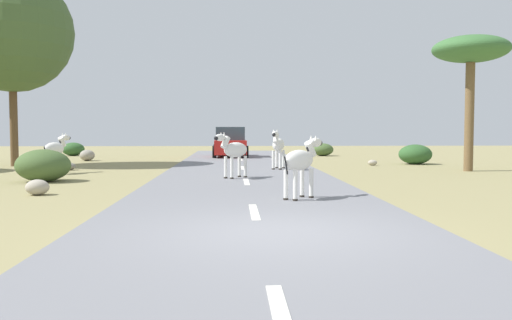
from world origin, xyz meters
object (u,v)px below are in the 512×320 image
Objects in this scene: zebra_1 at (301,161)px; car_0 at (230,143)px; bush_3 at (323,150)px; bush_4 at (43,165)px; zebra_2 at (56,149)px; tree_1 at (471,53)px; rock_0 at (87,155)px; zebra_0 at (278,145)px; bush_2 at (73,149)px; rock_3 at (69,166)px; zebra_3 at (234,150)px; tree_3 at (11,32)px; rock_4 at (373,163)px; rock_1 at (37,187)px; bush_1 at (415,154)px.

zebra_1 is 0.34× the size of car_0.
bush_3 is 19.79m from bush_4.
zebra_2 is at bearing -120.52° from car_0.
tree_1 is 19.17m from rock_0.
zebra_0 is 17.20m from bush_2.
zebra_2 reaches higher than rock_3.
bush_3 reaches higher than rock_3.
zebra_0 is 0.98× the size of bush_4.
car_0 is 0.82× the size of tree_1.
zebra_1 is at bearing 147.19° from zebra_3.
tree_3 is at bearing 141.46° from rock_3.
rock_4 is (13.06, 2.30, -0.03)m from rock_3.
car_0 reaches higher than rock_0.
zebra_3 reaches higher than rock_3.
rock_0 is at bearing -160.59° from bush_3.
tree_3 is 18.56m from bush_3.
rock_1 is at bearing -79.66° from rock_0.
rock_0 is (-13.26, -4.67, -0.10)m from bush_3.
zebra_2 is at bearing -76.22° from bush_2.
zebra_2 is at bearing 104.16° from rock_1.
rock_0 is at bearing -20.97° from zebra_0.
tree_1 is at bearing 13.37° from bush_4.
bush_4 reaches higher than bush_3.
tree_3 is 19.31m from bush_1.
zebra_0 is 9.00m from bush_4.
bush_2 is at bearing -31.26° from zebra_0.
zebra_2 reaches higher than bush_4.
car_0 is 2.55× the size of bush_4.
rock_3 is at bearing -38.54° from tree_3.
zebra_3 is at bearing -33.39° from rock_3.
bush_3 is at bearing -68.69° from zebra_3.
tree_3 reaches higher than bush_2.
rock_1 is (-6.76, -7.93, -0.81)m from zebra_0.
tree_3 is at bearing -150.77° from bush_3.
tree_1 is (7.52, -0.72, 3.65)m from zebra_0.
rock_0 is 14.69m from rock_4.
bush_2 is (-9.84, 2.50, -0.43)m from car_0.
bush_2 is (-11.58, 21.76, -0.51)m from zebra_1.
bush_3 reaches higher than rock_1.
bush_1 is at bearing -25.63° from bush_2.
bush_1 is 3.69× the size of rock_4.
zebra_0 is 1.14× the size of zebra_1.
tree_1 is at bearing -170.18° from zebra_0.
tree_3 reaches higher than bush_1.
zebra_1 is 5.55m from zebra_3.
bush_4 is at bearing -113.01° from car_0.
rock_0 is at bearing 163.37° from rock_4.
bush_2 is at bearing 149.34° from rock_4.
bush_1 is at bearing -137.36° from zebra_0.
zebra_2 is at bearing -162.37° from bush_1.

